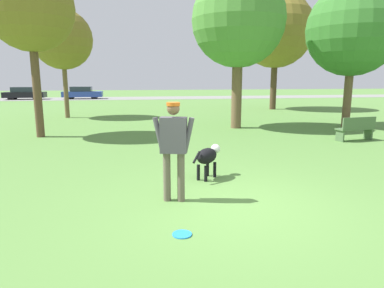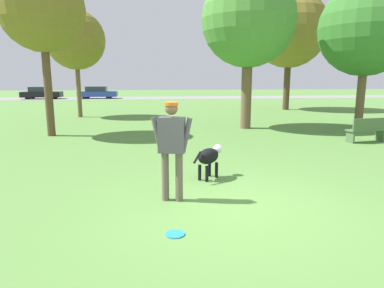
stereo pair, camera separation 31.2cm
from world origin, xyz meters
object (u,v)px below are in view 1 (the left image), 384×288
object	(u,v)px
tree_far_right	(276,30)
parked_car_black	(24,93)
park_bench	(356,128)
tree_near_left	(30,8)
tree_far_left	(62,40)
tree_near_right	(353,30)
person	(174,143)
frisbee	(182,234)
dog	(208,156)
tree_mid_center	(238,21)
parked_car_blue	(82,93)

from	to	relation	value
tree_far_right	parked_car_black	size ratio (longest dim) A/B	1.98
park_bench	tree_near_left	bearing A→B (deg)	-22.85
tree_far_left	parked_car_black	xyz separation A→B (m)	(-7.40, 18.26, -3.56)
tree_near_left	park_bench	world-z (taller)	tree_near_left
tree_near_left	tree_near_right	size ratio (longest dim) A/B	0.99
person	tree_near_left	bearing A→B (deg)	133.63
frisbee	person	bearing A→B (deg)	87.60
dog	frisbee	bearing A→B (deg)	-156.79
tree_mid_center	person	bearing A→B (deg)	-113.73
tree_near_right	tree_far_right	bearing A→B (deg)	87.60
tree_near_right	tree_mid_center	size ratio (longest dim) A/B	0.95
person	dog	xyz separation A→B (m)	(0.89, 1.27, -0.56)
tree_mid_center	parked_car_black	xyz separation A→B (m)	(-15.44, 23.72, -3.89)
frisbee	tree_near_right	bearing A→B (deg)	47.06
dog	frisbee	distance (m)	2.85
dog	tree_far_left	xyz separation A→B (m)	(-5.15, 12.82, 3.70)
tree_mid_center	park_bench	bearing A→B (deg)	-49.82
parked_car_blue	tree_near_left	bearing A→B (deg)	-85.33
tree_near_right	tree_mid_center	xyz separation A→B (m)	(-4.92, 0.58, 0.34)
tree_far_left	tree_far_right	world-z (taller)	tree_far_right
dog	tree_mid_center	world-z (taller)	tree_mid_center
person	tree_mid_center	xyz separation A→B (m)	(3.79, 8.62, 3.46)
frisbee	park_bench	xyz separation A→B (m)	(7.04, 6.22, 0.44)
person	tree_far_left	size ratio (longest dim) A/B	0.30
person	tree_far_right	xyz separation A→B (m)	(9.09, 17.11, 4.30)
parked_car_black	parked_car_blue	bearing A→B (deg)	-0.94
tree_far_right	tree_mid_center	bearing A→B (deg)	-121.97
parked_car_black	park_bench	world-z (taller)	parked_car_black
dog	tree_near_left	size ratio (longest dim) A/B	0.14
parked_car_black	tree_near_right	bearing A→B (deg)	-50.47
frisbee	tree_far_left	xyz separation A→B (m)	(-4.20, 15.46, 4.17)
tree_near_left	parked_car_black	distance (m)	26.17
tree_far_right	person	bearing A→B (deg)	-117.98
dog	park_bench	xyz separation A→B (m)	(6.09, 3.58, -0.04)
tree_far_right	park_bench	bearing A→B (deg)	-99.75
dog	park_bench	bearing A→B (deg)	-16.58
parked_car_blue	park_bench	bearing A→B (deg)	-64.36
frisbee	parked_car_blue	size ratio (longest dim) A/B	0.07
tree_mid_center	parked_car_black	size ratio (longest dim) A/B	1.63
frisbee	tree_near_left	distance (m)	10.84
tree_mid_center	dog	bearing A→B (deg)	-111.50
person	tree_near_left	xyz separation A→B (m)	(-4.09, 7.60, 3.50)
tree_far_left	parked_car_blue	xyz separation A→B (m)	(-1.62, 18.21, -3.54)
person	tree_far_left	world-z (taller)	tree_far_left
tree_near_right	tree_near_left	bearing A→B (deg)	-178.03
person	parked_car_black	world-z (taller)	person
person	tree_far_right	bearing A→B (deg)	77.36
tree_near_left	tree_near_right	distance (m)	12.81
person	tree_near_right	distance (m)	12.26
dog	tree_far_right	xyz separation A→B (m)	(8.19, 15.84, 4.87)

